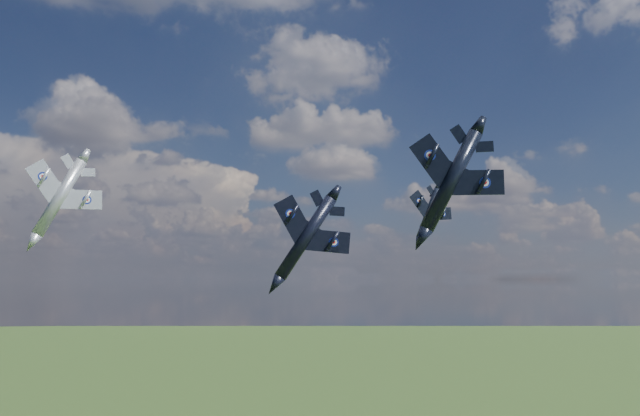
{
  "coord_description": "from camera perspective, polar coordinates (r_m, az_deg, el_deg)",
  "views": [
    {
      "loc": [
        -10.74,
        -64.74,
        74.3
      ],
      "look_at": [
        0.71,
        13.46,
        83.37
      ],
      "focal_mm": 35.0,
      "sensor_mm": 36.0,
      "label": 1
    }
  ],
  "objects": [
    {
      "name": "jet_left_silver",
      "position": [
        80.76,
        -22.7,
        0.92
      ],
      "size": [
        14.41,
        16.74,
        7.12
      ],
      "primitive_type": null,
      "rotation": [
        0.0,
        0.46,
        0.33
      ],
      "color": "#AAADB5"
    },
    {
      "name": "jet_right_navy",
      "position": [
        67.38,
        11.91,
        2.47
      ],
      "size": [
        14.83,
        18.14,
        8.3
      ],
      "primitive_type": null,
      "rotation": [
        0.0,
        0.48,
        -0.21
      ],
      "color": "black"
    },
    {
      "name": "jet_high_navy",
      "position": [
        109.58,
        9.91,
        -0.47
      ],
      "size": [
        12.05,
        14.64,
        6.17
      ],
      "primitive_type": null,
      "rotation": [
        0.0,
        0.41,
        0.21
      ],
      "color": "black"
    },
    {
      "name": "jet_lead_navy",
      "position": [
        70.0,
        -1.3,
        -2.7
      ],
      "size": [
        11.28,
        15.17,
        8.21
      ],
      "primitive_type": null,
      "rotation": [
        0.0,
        0.58,
        -0.06
      ],
      "color": "black"
    }
  ]
}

